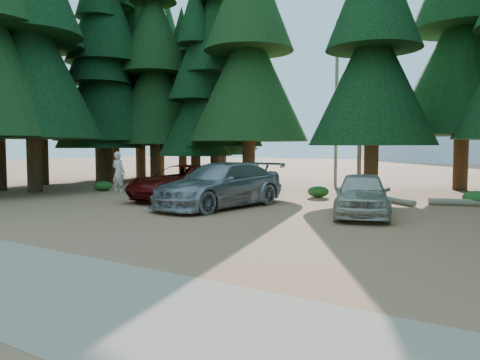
{
  "coord_description": "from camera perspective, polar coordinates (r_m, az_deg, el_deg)",
  "views": [
    {
      "loc": [
        9.62,
        -11.29,
        2.38
      ],
      "look_at": [
        0.79,
        2.2,
        1.25
      ],
      "focal_mm": 35.0,
      "sensor_mm": 36.0,
      "label": 1
    }
  ],
  "objects": [
    {
      "name": "log_left",
      "position": [
        26.56,
        -2.0,
        -0.85
      ],
      "size": [
        3.3,
        2.16,
        0.26
      ],
      "primitive_type": "cylinder",
      "rotation": [
        0.0,
        1.57,
        0.55
      ],
      "color": "gray",
      "rests_on": "ground"
    },
    {
      "name": "shrub_far_right",
      "position": [
        21.52,
        26.88,
        -1.98
      ],
      "size": [
        1.09,
        1.09,
        0.6
      ],
      "primitive_type": "ellipsoid",
      "color": "#215A1B",
      "rests_on": "ground"
    },
    {
      "name": "forest_belt_north",
      "position": [
        28.09,
        13.05,
        -0.96
      ],
      "size": [
        36.0,
        7.0,
        22.0
      ],
      "primitive_type": null,
      "color": "black",
      "rests_on": "ground"
    },
    {
      "name": "shrub_left",
      "position": [
        24.52,
        3.8,
        -0.94
      ],
      "size": [
        0.98,
        0.98,
        0.54
      ],
      "primitive_type": "ellipsoid",
      "color": "#215A1B",
      "rests_on": "ground"
    },
    {
      "name": "ground",
      "position": [
        15.02,
        -7.17,
        -5.14
      ],
      "size": [
        160.0,
        160.0,
        0.0
      ],
      "primitive_type": "plane",
      "color": "#A57146",
      "rests_on": "ground"
    },
    {
      "name": "shrub_right",
      "position": [
        22.58,
        9.52,
        -1.39
      ],
      "size": [
        1.01,
        1.01,
        0.56
      ],
      "primitive_type": "ellipsoid",
      "color": "#215A1B",
      "rests_on": "ground"
    },
    {
      "name": "silver_minivan_right",
      "position": [
        16.68,
        14.64,
        -1.67
      ],
      "size": [
        3.16,
        4.85,
        1.54
      ],
      "primitive_type": "imported",
      "rotation": [
        0.0,
        0.0,
        0.33
      ],
      "color": "beige",
      "rests_on": "ground"
    },
    {
      "name": "shrub_far_left",
      "position": [
        23.65,
        -7.18,
        -1.19
      ],
      "size": [
        0.91,
        0.91,
        0.5
      ],
      "primitive_type": "ellipsoid",
      "color": "#215A1B",
      "rests_on": "ground"
    },
    {
      "name": "red_pickup",
      "position": [
        21.41,
        -7.01,
        -0.28
      ],
      "size": [
        2.66,
        5.7,
        1.58
      ],
      "primitive_type": "imported",
      "rotation": [
        0.0,
        0.0,
        -0.01
      ],
      "color": "#5F0908",
      "rests_on": "ground"
    },
    {
      "name": "snag_back",
      "position": [
        29.47,
        11.67,
        9.02
      ],
      "size": [
        0.2,
        0.2,
        10.0
      ],
      "primitive_type": "cylinder",
      "color": "gray",
      "rests_on": "ground"
    },
    {
      "name": "forest_belt_west",
      "position": [
        29.5,
        -25.39,
        -1.01
      ],
      "size": [
        6.0,
        22.0,
        22.0
      ],
      "primitive_type": null,
      "color": "black",
      "rests_on": "ground"
    },
    {
      "name": "snag_front",
      "position": [
        27.5,
        14.49,
        11.45
      ],
      "size": [
        0.24,
        0.24,
        12.0
      ],
      "primitive_type": "cylinder",
      "color": "gray",
      "rests_on": "ground"
    },
    {
      "name": "log_mid",
      "position": [
        21.19,
        18.11,
        -2.3
      ],
      "size": [
        2.4,
        2.2,
        0.25
      ],
      "primitive_type": "cylinder",
      "rotation": [
        0.0,
        1.57,
        -0.73
      ],
      "color": "gray",
      "rests_on": "ground"
    },
    {
      "name": "shrub_center_right",
      "position": [
        20.61,
        13.75,
        -1.94
      ],
      "size": [
        1.04,
        1.04,
        0.57
      ],
      "primitive_type": "ellipsoid",
      "color": "#215A1B",
      "rests_on": "ground"
    },
    {
      "name": "shrub_edge_west",
      "position": [
        26.69,
        -16.41,
        -0.7
      ],
      "size": [
        0.97,
        0.97,
        0.53
      ],
      "primitive_type": "ellipsoid",
      "color": "#215A1B",
      "rests_on": "ground"
    },
    {
      "name": "shrub_center_left",
      "position": [
        23.58,
        -0.7,
        -0.92
      ],
      "size": [
        1.3,
        1.3,
        0.71
      ],
      "primitive_type": "ellipsoid",
      "color": "#215A1B",
      "rests_on": "ground"
    },
    {
      "name": "mountain_peak",
      "position": [
        100.8,
        26.44,
        9.47
      ],
      "size": [
        48.0,
        50.0,
        28.0
      ],
      "color": "gray",
      "rests_on": "ground"
    },
    {
      "name": "silver_minivan_center",
      "position": [
        18.56,
        -2.45,
        -0.6
      ],
      "size": [
        3.14,
        6.36,
        1.78
      ],
      "primitive_type": "imported",
      "rotation": [
        0.0,
        0.0,
        -0.11
      ],
      "color": "#999BA0",
      "rests_on": "ground"
    },
    {
      "name": "frisbee_player",
      "position": [
        20.24,
        -14.59,
        0.94
      ],
      "size": [
        0.67,
        0.48,
        1.74
      ],
      "rotation": [
        0.0,
        0.0,
        3.25
      ],
      "color": "beige",
      "rests_on": "ground"
    }
  ]
}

